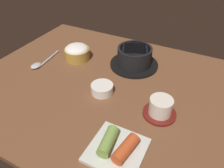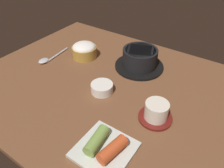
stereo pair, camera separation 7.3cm
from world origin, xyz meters
The scene contains 7 objects.
dining_table centered at (0.00, 0.00, 1.00)cm, with size 100.00×76.00×2.00cm, color brown.
stone_pot centered at (2.52, 16.59, 5.77)cm, with size 19.38×19.38×7.95cm.
rice_bowl centered at (-20.90, 10.57, 5.26)cm, with size 10.51×10.51×6.49cm.
tea_cup_with_saucer centered at (20.04, -5.47, 4.79)cm, with size 10.21×10.21×6.04cm.
banchan_cup_center centered at (-0.63, -4.28, 3.73)cm, with size 7.62×7.62×3.21cm.
kimchi_plate centered at (14.21, -23.21, 3.52)cm, with size 14.00×14.00×4.27cm.
spoon centered at (-31.87, -0.52, 2.62)cm, with size 3.61×16.34×1.35cm.
Camera 2 is at (34.40, -49.39, 49.69)cm, focal length 34.32 mm.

